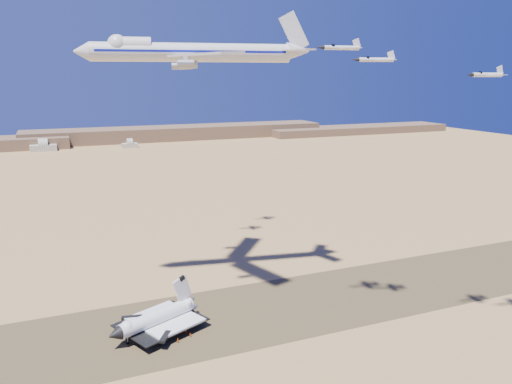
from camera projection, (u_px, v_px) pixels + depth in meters
name	position (u px, v px, depth m)	size (l,w,h in m)	color
ground	(216.00, 319.00, 181.86)	(1200.00, 1200.00, 0.00)	#A7794A
runway	(216.00, 319.00, 181.86)	(600.00, 50.00, 0.06)	brown
ridgeline	(143.00, 136.00, 679.60)	(960.00, 90.00, 18.00)	brown
hangars	(40.00, 148.00, 588.30)	(200.50, 29.50, 30.00)	#BBB7A6
shuttle	(156.00, 319.00, 171.89)	(35.80, 30.49, 17.43)	white
carrier_747	(186.00, 52.00, 186.36)	(88.67, 67.44, 22.01)	silver
crew_a	(186.00, 331.00, 171.50)	(0.66, 0.43, 1.81)	#F85B0E
crew_b	(178.00, 341.00, 165.50)	(0.78, 0.45, 1.60)	#F85B0E
crew_c	(190.00, 335.00, 169.12)	(0.94, 0.48, 1.61)	#F85B0E
chase_jet_a	(341.00, 48.00, 156.39)	(15.08, 8.25, 3.76)	silver
chase_jet_b	(375.00, 60.00, 156.21)	(14.10, 8.07, 3.57)	silver
chase_jet_c	(486.00, 75.00, 148.03)	(13.95, 7.41, 3.47)	silver
chase_jet_e	(208.00, 56.00, 236.92)	(14.28, 7.90, 3.57)	silver
chase_jet_f	(226.00, 49.00, 254.62)	(14.07, 7.45, 3.51)	silver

